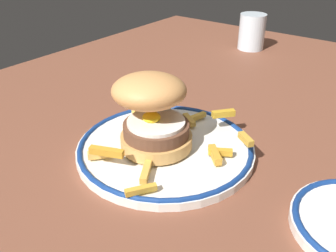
% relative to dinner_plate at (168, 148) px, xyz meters
% --- Properties ---
extents(ground_plane, '(1.43, 1.03, 0.04)m').
position_rel_dinner_plate_xyz_m(ground_plane, '(0.02, 0.00, -0.03)').
color(ground_plane, brown).
extents(dinner_plate, '(0.26, 0.26, 0.02)m').
position_rel_dinner_plate_xyz_m(dinner_plate, '(0.00, 0.00, 0.00)').
color(dinner_plate, white).
rests_on(dinner_plate, ground_plane).
extents(burger, '(0.15, 0.15, 0.11)m').
position_rel_dinner_plate_xyz_m(burger, '(-0.01, 0.02, 0.06)').
color(burger, tan).
rests_on(burger, dinner_plate).
extents(fries_pile, '(0.23, 0.22, 0.03)m').
position_rel_dinner_plate_xyz_m(fries_pile, '(0.01, 0.01, 0.02)').
color(fries_pile, gold).
rests_on(fries_pile, dinner_plate).
extents(water_glass, '(0.07, 0.07, 0.09)m').
position_rel_dinner_plate_xyz_m(water_glass, '(0.54, 0.13, 0.03)').
color(water_glass, silver).
rests_on(water_glass, ground_plane).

